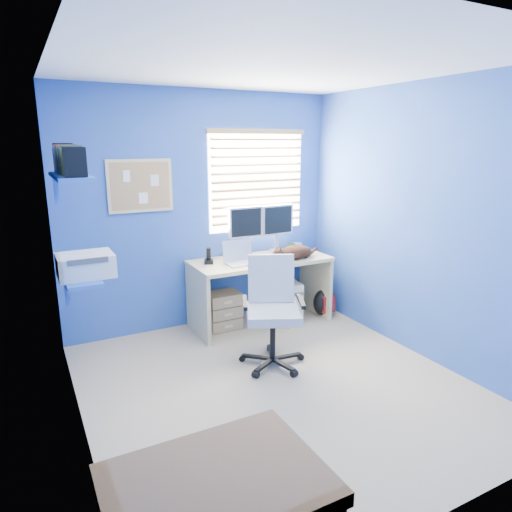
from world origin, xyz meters
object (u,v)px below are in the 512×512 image
cat (295,252)px  office_chair (272,325)px  laptop (242,253)px  tower_pc (288,299)px  desk (260,291)px

cat → office_chair: office_chair is taller
cat → office_chair: size_ratio=0.42×
cat → office_chair: 1.08m
laptop → tower_pc: 0.88m
office_chair → cat: bearing=46.2°
cat → tower_pc: (0.01, 0.15, -0.59)m
laptop → cat: size_ratio=0.80×
cat → office_chair: (-0.68, -0.71, -0.45)m
laptop → tower_pc: bearing=6.9°
laptop → tower_pc: laptop is taller
laptop → office_chair: size_ratio=0.34×
desk → cat: (0.33, -0.17, 0.44)m
office_chair → laptop: bearing=83.8°
laptop → office_chair: office_chair is taller
cat → tower_pc: 0.61m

